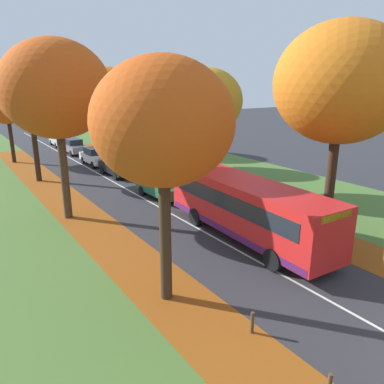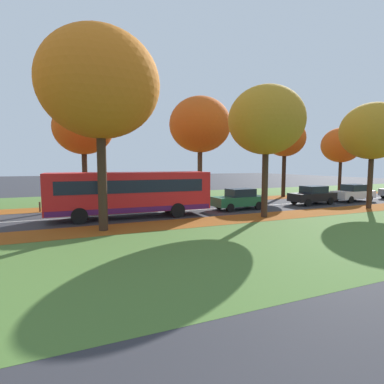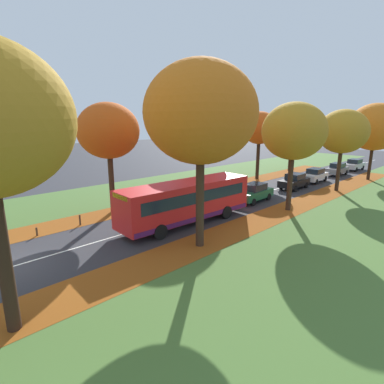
# 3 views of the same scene
# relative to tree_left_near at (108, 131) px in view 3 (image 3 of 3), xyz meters

# --- Properties ---
(ground_plane) EXTENTS (160.00, 160.00, 0.00)m
(ground_plane) POSITION_rel_tree_left_near_xyz_m (4.79, -8.49, -6.38)
(ground_plane) COLOR #2D2D33
(grass_verge_left) EXTENTS (12.00, 90.00, 0.01)m
(grass_verge_left) POSITION_rel_tree_left_near_xyz_m (-4.41, 11.51, -6.38)
(grass_verge_left) COLOR #476B2D
(grass_verge_left) RESTS_ON ground
(leaf_litter_left) EXTENTS (2.80, 60.00, 0.00)m
(leaf_litter_left) POSITION_rel_tree_left_near_xyz_m (0.19, 5.51, -6.37)
(leaf_litter_left) COLOR #8C4714
(leaf_litter_left) RESTS_ON grass_verge_left
(grass_verge_right) EXTENTS (12.00, 90.00, 0.01)m
(grass_verge_right) POSITION_rel_tree_left_near_xyz_m (13.99, 11.51, -6.38)
(grass_verge_right) COLOR #476B2D
(grass_verge_right) RESTS_ON ground
(leaf_litter_right) EXTENTS (2.80, 60.00, 0.00)m
(leaf_litter_right) POSITION_rel_tree_left_near_xyz_m (9.39, 5.51, -6.37)
(leaf_litter_right) COLOR #8C4714
(leaf_litter_right) RESTS_ON grass_verge_right
(road_centre_line) EXTENTS (0.12, 80.00, 0.01)m
(road_centre_line) POSITION_rel_tree_left_near_xyz_m (4.79, 11.51, -6.38)
(road_centre_line) COLOR silver
(road_centre_line) RESTS_ON ground
(tree_left_near) EXTENTS (4.70, 4.70, 8.53)m
(tree_left_near) POSITION_rel_tree_left_near_xyz_m (0.00, 0.00, 0.00)
(tree_left_near) COLOR #382619
(tree_left_near) RESTS_ON ground
(tree_left_mid) EXTENTS (5.84, 5.84, 9.90)m
(tree_left_mid) POSITION_rel_tree_left_near_xyz_m (-0.52, 10.51, 0.86)
(tree_left_mid) COLOR #422D1E
(tree_left_mid) RESTS_ON ground
(tree_left_far) EXTENTS (4.35, 4.35, 8.26)m
(tree_left_far) POSITION_rel_tree_left_near_xyz_m (-0.01, 20.20, -0.13)
(tree_left_far) COLOR black
(tree_left_far) RESTS_ON ground
(tree_left_distant) EXTENTS (4.58, 4.58, 7.86)m
(tree_left_distant) POSITION_rel_tree_left_near_xyz_m (-0.37, 28.99, -0.61)
(tree_left_distant) COLOR black
(tree_left_distant) RESTS_ON ground
(tree_right_near) EXTENTS (6.12, 6.12, 10.33)m
(tree_right_near) POSITION_rel_tree_left_near_xyz_m (9.51, 0.28, 1.17)
(tree_right_near) COLOR #382619
(tree_right_near) RESTS_ON ground
(tree_right_mid) EXTENTS (4.94, 4.94, 8.59)m
(tree_right_mid) POSITION_rel_tree_left_near_xyz_m (9.50, 10.63, -0.05)
(tree_right_mid) COLOR #382619
(tree_right_mid) RESTS_ON ground
(tree_right_far) EXTENTS (4.87, 4.87, 8.29)m
(tree_right_far) POSITION_rel_tree_left_near_xyz_m (9.50, 20.78, -0.31)
(tree_right_far) COLOR #382619
(tree_right_far) RESTS_ON ground
(tree_right_distant) EXTENTS (6.20, 6.20, 9.20)m
(tree_right_distant) POSITION_rel_tree_left_near_xyz_m (9.90, 29.76, 0.02)
(tree_right_distant) COLOR black
(tree_right_distant) RESTS_ON ground
(bollard_third) EXTENTS (0.12, 0.12, 0.56)m
(bollard_third) POSITION_rel_tree_left_near_xyz_m (1.25, -6.14, -6.11)
(bollard_third) COLOR #4C3823
(bollard_third) RESTS_ON ground
(bollard_fourth) EXTENTS (0.12, 0.12, 0.75)m
(bollard_fourth) POSITION_rel_tree_left_near_xyz_m (1.21, -3.29, -6.01)
(bollard_fourth) COLOR #4C3823
(bollard_fourth) RESTS_ON ground
(bus) EXTENTS (2.94, 10.49, 2.98)m
(bus) POSITION_rel_tree_left_near_xyz_m (6.07, 2.44, -4.68)
(bus) COLOR red
(bus) RESTS_ON ground
(car_green_lead) EXTENTS (1.92, 4.27, 1.62)m
(car_green_lead) POSITION_rel_tree_left_near_xyz_m (5.94, 10.92, -5.57)
(car_green_lead) COLOR #1E6038
(car_green_lead) RESTS_ON ground
(car_black_following) EXTENTS (1.87, 4.24, 1.62)m
(car_black_following) POSITION_rel_tree_left_near_xyz_m (5.94, 18.42, -5.57)
(car_black_following) COLOR black
(car_black_following) RESTS_ON ground
(car_white_third_in_line) EXTENTS (1.88, 4.25, 1.62)m
(car_white_third_in_line) POSITION_rel_tree_left_near_xyz_m (5.89, 23.50, -5.57)
(car_white_third_in_line) COLOR silver
(car_white_third_in_line) RESTS_ON ground
(car_grey_fourth_in_line) EXTENTS (1.87, 4.24, 1.62)m
(car_grey_fourth_in_line) POSITION_rel_tree_left_near_xyz_m (5.93, 30.21, -5.57)
(car_grey_fourth_in_line) COLOR slate
(car_grey_fourth_in_line) RESTS_ON ground
(car_silver_trailing) EXTENTS (1.88, 4.25, 1.62)m
(car_silver_trailing) POSITION_rel_tree_left_near_xyz_m (6.06, 36.34, -5.57)
(car_silver_trailing) COLOR #B7BABF
(car_silver_trailing) RESTS_ON ground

